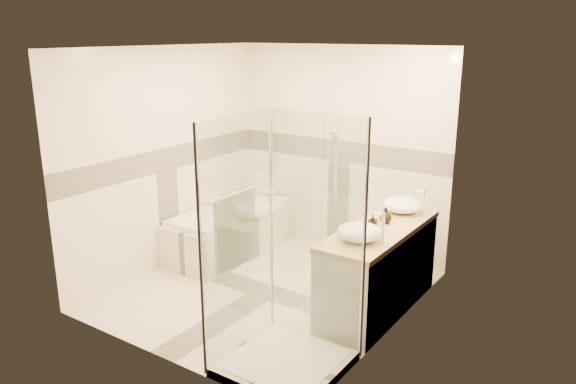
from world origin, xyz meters
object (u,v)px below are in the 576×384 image
Objects in this scene: vanity at (378,269)px; shower_enclosure at (278,305)px; vessel_sink_near at (403,205)px; amenity_bottle_b at (386,215)px; vessel_sink_far at (359,232)px; bathtub at (231,228)px; amenity_bottle_a at (373,223)px.

shower_enclosure reaches higher than vanity.
vanity is 4.05× the size of vessel_sink_near.
vanity is 0.53m from amenity_bottle_b.
vanity is 0.65m from vessel_sink_far.
shower_enclosure reaches higher than bathtub.
amenity_bottle_b is at bearing 79.17° from shower_enclosure.
vessel_sink_far is (-0.02, -0.41, 0.50)m from vanity.
shower_enclosure is at bearing -100.83° from amenity_bottle_b.
shower_enclosure is at bearing -107.54° from vessel_sink_far.
shower_enclosure reaches higher than vessel_sink_far.
vessel_sink_far is 0.28m from amenity_bottle_a.
shower_enclosure is (1.86, -1.62, 0.20)m from bathtub.
vessel_sink_far is 0.56m from amenity_bottle_b.
bathtub is at bearing 160.42° from vessel_sink_far.
amenity_bottle_a is at bearing 76.53° from shower_enclosure.
vessel_sink_far is at bearing -90.00° from amenity_bottle_a.
vessel_sink_near is at bearing 92.00° from vanity.
bathtub is 1.05× the size of vanity.
amenity_bottle_b is (2.13, -0.19, 0.62)m from bathtub.
vanity is 0.76m from vessel_sink_near.
shower_enclosure is 5.10× the size of vessel_sink_near.
amenity_bottle_a is (0.27, 1.14, 0.43)m from shower_enclosure.
bathtub is 2.23m from vessel_sink_near.
vessel_sink_far is 2.37× the size of amenity_bottle_a.
bathtub is at bearing 174.78° from amenity_bottle_b.
vessel_sink_near reaches higher than vessel_sink_far.
amenity_bottle_a is (-0.02, -0.13, 0.51)m from vanity.
shower_enclosure is 1.91m from vessel_sink_near.
vessel_sink_far reaches higher than amenity_bottle_b.
bathtub is 10.11× the size of amenity_bottle_a.
amenity_bottle_a is at bearing -90.00° from vessel_sink_near.
vanity is at bearing -9.25° from bathtub.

